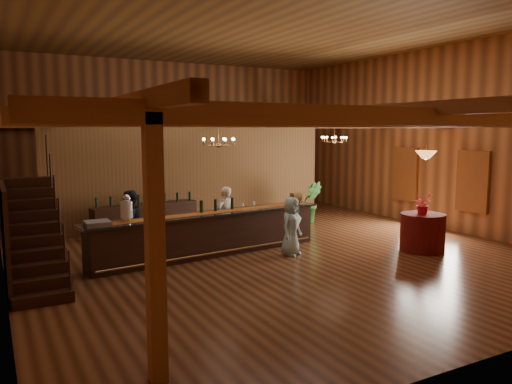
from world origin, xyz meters
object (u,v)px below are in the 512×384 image
pendant_lamp (426,155)px  staff_second (130,223)px  beverage_dispenser (126,209)px  bartender (225,217)px  chandelier_left (219,141)px  backbar_shelf (146,219)px  round_table (423,232)px  chandelier_right (334,139)px  floor_plant (310,202)px  tasting_bar (210,234)px  guest (291,226)px  raffle_drum (296,197)px

pendant_lamp → staff_second: pendant_lamp is taller
beverage_dispenser → pendant_lamp: size_ratio=0.67×
bartender → chandelier_left: bearing=28.3°
backbar_shelf → pendant_lamp: bearing=-52.7°
staff_second → round_table: bearing=123.6°
chandelier_right → floor_plant: bearing=144.4°
tasting_bar → guest: 1.97m
round_table → staff_second: staff_second is taller
round_table → floor_plant: (-0.27, 4.53, 0.21)m
chandelier_left → staff_second: (-2.02, 0.72, -1.94)m
bartender → guest: (1.04, -1.56, -0.07)m
beverage_dispenser → raffle_drum: beverage_dispenser is taller
beverage_dispenser → raffle_drum: bearing=5.8°
round_table → staff_second: 7.19m
tasting_bar → guest: size_ratio=4.40×
chandelier_right → staff_second: chandelier_right is taller
staff_second → floor_plant: (6.28, 1.57, -0.11)m
staff_second → guest: staff_second is taller
raffle_drum → staff_second: size_ratio=0.21×
round_table → raffle_drum: bearing=132.7°
beverage_dispenser → backbar_shelf: (1.36, 3.35, -0.88)m
tasting_bar → chandelier_right: (5.16, 1.99, 2.19)m
pendant_lamp → tasting_bar: bearing=156.3°
tasting_bar → beverage_dispenser: beverage_dispenser is taller
chandelier_left → bartender: bearing=53.3°
bartender → staff_second: size_ratio=0.98×
chandelier_left → backbar_shelf: bearing=107.8°
bartender → beverage_dispenser: bearing=-7.8°
pendant_lamp → guest: bearing=158.7°
backbar_shelf → tasting_bar: bearing=-87.0°
backbar_shelf → bartender: 2.88m
bartender → staff_second: 2.41m
raffle_drum → pendant_lamp: pendant_lamp is taller
pendant_lamp → bartender: (-4.14, 2.76, -1.62)m
beverage_dispenser → bartender: 2.90m
bartender → guest: size_ratio=1.10×
raffle_drum → chandelier_right: bearing=34.0°
beverage_dispenser → pendant_lamp: bearing=-15.7°
pendant_lamp → floor_plant: pendant_lamp is taller
tasting_bar → floor_plant: bearing=20.8°
tasting_bar → chandelier_left: (0.31, 0.12, 2.20)m
backbar_shelf → round_table: round_table is taller
chandelier_right → guest: 4.92m
tasting_bar → round_table: tasting_bar is taller
staff_second → beverage_dispenser: bearing=41.0°
chandelier_left → beverage_dispenser: bearing=-172.2°
backbar_shelf → chandelier_left: chandelier_left is taller
round_table → bartender: size_ratio=0.70×
backbar_shelf → chandelier_right: size_ratio=3.91×
chandelier_right → bartender: (-4.47, -1.34, -1.93)m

